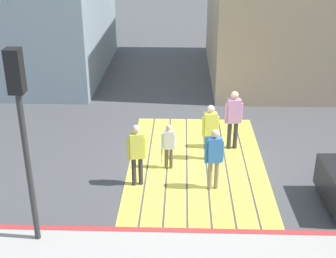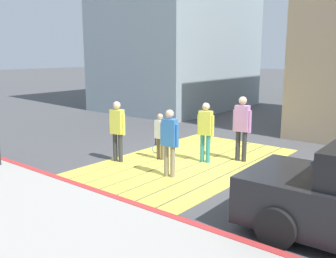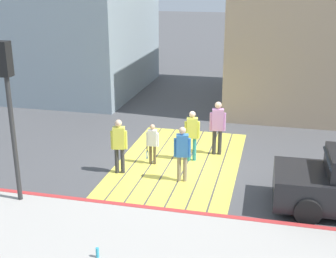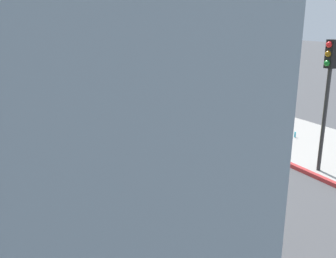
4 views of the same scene
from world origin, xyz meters
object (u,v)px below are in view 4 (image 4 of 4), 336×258
object	(u,v)px
car_parked_near_curb	(156,105)
traffic_light_corner	(328,80)
pedestrian_teen_behind	(157,131)
pedestrian_adult_lead	(223,139)
pedestrian_adult_trailing	(131,126)
water_bottle	(295,135)
pedestrian_adult_side	(195,125)
pedestrian_child_with_racket	(187,144)

from	to	relation	value
car_parked_near_curb	traffic_light_corner	size ratio (longest dim) A/B	1.02
car_parked_near_curb	pedestrian_teen_behind	distance (m)	5.31
pedestrian_adult_lead	pedestrian_adult_trailing	xyz separation A→B (m)	(2.19, -2.64, 0.07)
pedestrian_teen_behind	water_bottle	bearing A→B (deg)	171.44
pedestrian_adult_side	pedestrian_teen_behind	size ratio (longest dim) A/B	1.00
car_parked_near_curb	pedestrian_adult_side	world-z (taller)	pedestrian_adult_side
traffic_light_corner	pedestrian_adult_trailing	xyz separation A→B (m)	(4.61, -4.55, -1.98)
pedestrian_adult_trailing	pedestrian_adult_side	distance (m)	2.42
traffic_light_corner	pedestrian_adult_side	distance (m)	4.93
water_bottle	pedestrian_child_with_racket	distance (m)	5.34
pedestrian_adult_side	pedestrian_teen_behind	distance (m)	1.59
pedestrian_adult_lead	pedestrian_adult_trailing	world-z (taller)	pedestrian_adult_trailing
car_parked_near_curb	pedestrian_child_with_racket	world-z (taller)	car_parked_near_curb
pedestrian_child_with_racket	pedestrian_adult_side	bearing A→B (deg)	-131.22
pedestrian_adult_trailing	pedestrian_child_with_racket	bearing A→B (deg)	124.65
pedestrian_teen_behind	traffic_light_corner	bearing A→B (deg)	135.38
pedestrian_adult_trailing	pedestrian_teen_behind	size ratio (longest dim) A/B	1.09
pedestrian_adult_lead	pedestrian_adult_side	xyz separation A→B (m)	(-0.13, -1.94, -0.02)
traffic_light_corner	pedestrian_child_with_racket	xyz separation A→B (m)	(3.32, -2.68, -2.29)
pedestrian_adult_lead	pedestrian_teen_behind	world-z (taller)	pedestrian_adult_lead
pedestrian_adult_trailing	pedestrian_child_with_racket	size ratio (longest dim) A/B	1.37
car_parked_near_curb	pedestrian_adult_trailing	bearing A→B (deg)	53.34
pedestrian_adult_lead	pedestrian_adult_side	size ratio (longest dim) A/B	1.02
car_parked_near_curb	pedestrian_adult_side	distance (m)	4.82
car_parked_near_curb	pedestrian_adult_trailing	world-z (taller)	pedestrian_adult_trailing
water_bottle	pedestrian_adult_trailing	bearing A→B (deg)	-13.61
car_parked_near_curb	traffic_light_corner	distance (m)	9.05
traffic_light_corner	pedestrian_adult_lead	distance (m)	3.70
traffic_light_corner	pedestrian_adult_side	bearing A→B (deg)	-59.25
pedestrian_adult_lead	pedestrian_adult_side	bearing A→B (deg)	-93.80
pedestrian_adult_lead	pedestrian_adult_trailing	distance (m)	3.43
pedestrian_adult_side	traffic_light_corner	bearing A→B (deg)	120.75
car_parked_near_curb	pedestrian_adult_trailing	distance (m)	5.08
traffic_light_corner	pedestrian_adult_lead	size ratio (longest dim) A/B	2.50
traffic_light_corner	pedestrian_adult_trailing	distance (m)	6.77
car_parked_near_curb	traffic_light_corner	world-z (taller)	traffic_light_corner
pedestrian_child_with_racket	water_bottle	bearing A→B (deg)	-177.07
traffic_light_corner	pedestrian_adult_side	size ratio (longest dim) A/B	2.55
pedestrian_teen_behind	pedestrian_adult_trailing	bearing A→B (deg)	-44.54
pedestrian_child_with_racket	traffic_light_corner	bearing A→B (deg)	141.09
pedestrian_adult_lead	pedestrian_child_with_racket	world-z (taller)	pedestrian_adult_lead
traffic_light_corner	pedestrian_teen_behind	bearing A→B (deg)	-44.62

